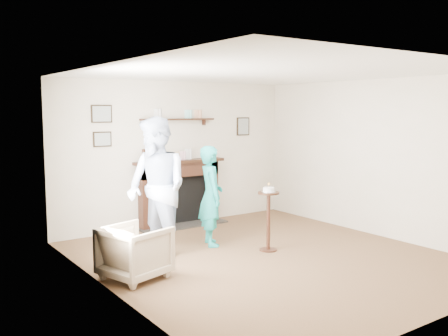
{
  "coord_description": "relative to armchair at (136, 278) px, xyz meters",
  "views": [
    {
      "loc": [
        -4.3,
        -5.09,
        2.01
      ],
      "look_at": [
        -0.1,
        0.9,
        1.16
      ],
      "focal_mm": 40.0,
      "sensor_mm": 36.0,
      "label": 1
    }
  ],
  "objects": [
    {
      "name": "ground",
      "position": [
        1.84,
        -0.27,
        0.0
      ],
      "size": [
        5.0,
        5.0,
        0.0
      ],
      "primitive_type": "plane",
      "color": "brown",
      "rests_on": "ground"
    },
    {
      "name": "room_shell",
      "position": [
        1.84,
        0.42,
        1.62
      ],
      "size": [
        4.54,
        5.02,
        2.52
      ],
      "color": "beige",
      "rests_on": "ground"
    },
    {
      "name": "armchair",
      "position": [
        0.0,
        0.0,
        0.0
      ],
      "size": [
        0.88,
        0.86,
        0.64
      ],
      "primitive_type": "imported",
      "rotation": [
        0.0,
        0.0,
        1.86
      ],
      "color": "tan",
      "rests_on": "ground"
    },
    {
      "name": "man",
      "position": [
        0.62,
        0.61,
        0.0
      ],
      "size": [
        0.88,
        1.05,
        1.92
      ],
      "primitive_type": "imported",
      "rotation": [
        0.0,
        0.0,
        -1.39
      ],
      "color": "#CAE1FD",
      "rests_on": "ground"
    },
    {
      "name": "woman",
      "position": [
        1.57,
        0.73,
        0.0
      ],
      "size": [
        0.51,
        0.63,
        1.49
      ],
      "primitive_type": "imported",
      "rotation": [
        0.0,
        0.0,
        1.24
      ],
      "color": "#1EADA8",
      "rests_on": "ground"
    },
    {
      "name": "pedestal_table",
      "position": [
        2.08,
        -0.0,
        0.6
      ],
      "size": [
        0.3,
        0.3,
        0.98
      ],
      "color": "black",
      "rests_on": "ground"
    }
  ]
}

